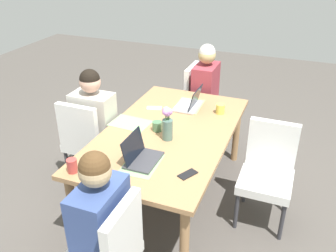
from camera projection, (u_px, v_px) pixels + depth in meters
ground_plane at (168, 195)px, 3.63m from camera, size 10.00×10.00×0.00m
dining_table at (168, 138)px, 3.33m from camera, size 1.91×1.10×0.72m
chair_head_left_left_near at (109, 252)px, 2.33m from camera, size 0.44×0.44×0.90m
person_head_left_left_near at (103, 240)px, 2.39m from camera, size 0.40×0.36×1.19m
chair_far_left_mid at (86, 138)px, 3.63m from camera, size 0.44×0.44×0.90m
person_far_left_mid at (95, 133)px, 3.66m from camera, size 0.36×0.40×1.19m
chair_head_right_left_far at (200, 98)px, 4.49m from camera, size 0.44×0.44×0.90m
person_head_right_left_far at (205, 99)px, 4.41m from camera, size 0.40×0.36×1.19m
chair_near_right_near at (268, 169)px, 3.16m from camera, size 0.44×0.44×0.90m
flower_vase at (167, 123)px, 3.10m from camera, size 0.10×0.09×0.30m
placemat_head_left_left_near at (142, 164)px, 2.83m from camera, size 0.37×0.27×0.00m
placemat_far_left_mid at (130, 123)px, 3.43m from camera, size 0.28×0.37×0.00m
placemat_head_right_left_far at (188, 105)px, 3.78m from camera, size 0.37×0.27×0.00m
laptop_head_left_left_near at (141, 156)px, 2.85m from camera, size 0.32×0.22×0.21m
laptop_head_right_left_far at (190, 103)px, 3.72m from camera, size 0.32×0.22×0.21m
coffee_mug_near_left at (157, 126)px, 3.28m from camera, size 0.09×0.09×0.09m
coffee_mug_near_right at (220, 109)px, 3.59m from camera, size 0.09×0.09×0.10m
coffee_mug_centre_left at (72, 166)px, 2.71m from camera, size 0.08×0.08×0.11m
phone_black at (188, 174)px, 2.70m from camera, size 0.17×0.13×0.01m
phone_silver at (154, 108)px, 3.72m from camera, size 0.11×0.16×0.01m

